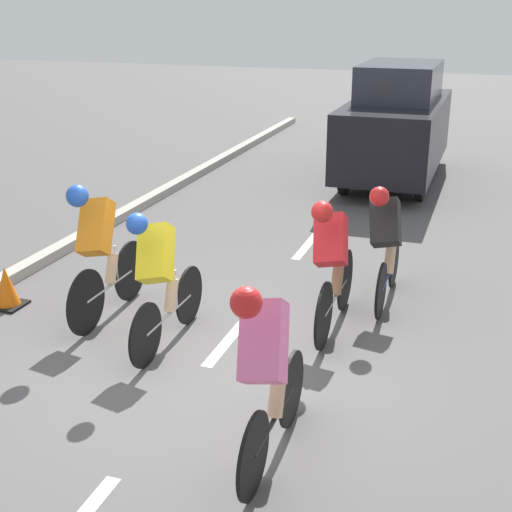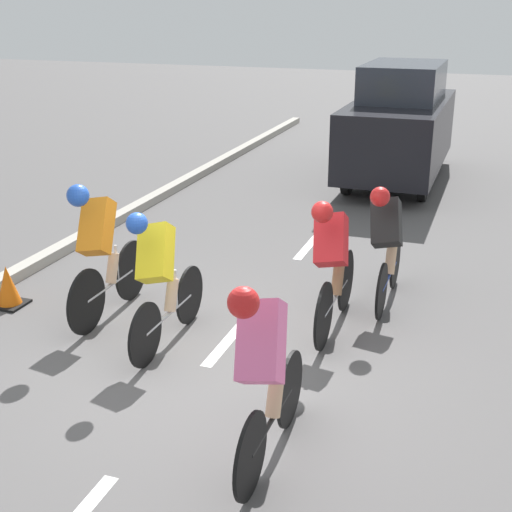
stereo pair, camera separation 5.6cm
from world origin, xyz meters
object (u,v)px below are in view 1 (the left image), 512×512
at_px(cyclist_black, 386,241).
at_px(support_car, 396,123).
at_px(traffic_cone, 6,288).
at_px(cyclist_red, 332,262).
at_px(cyclist_yellow, 159,275).
at_px(cyclist_pink, 266,367).
at_px(cyclist_orange, 99,248).

height_order(cyclist_black, support_car, support_car).
bearing_deg(traffic_cone, cyclist_red, -170.68).
xyz_separation_m(cyclist_yellow, traffic_cone, (2.14, -0.31, -0.55)).
distance_m(cyclist_yellow, support_car, 8.02).
bearing_deg(cyclist_red, traffic_cone, 9.32).
relative_size(cyclist_pink, cyclist_yellow, 0.96).
relative_size(cyclist_black, traffic_cone, 3.31).
bearing_deg(cyclist_orange, traffic_cone, 4.18).
distance_m(cyclist_pink, cyclist_black, 3.36).
bearing_deg(cyclist_orange, cyclist_pink, 142.70).
height_order(cyclist_pink, traffic_cone, cyclist_pink).
bearing_deg(cyclist_red, cyclist_pink, 91.54).
xyz_separation_m(cyclist_red, cyclist_orange, (2.47, 0.52, 0.05)).
xyz_separation_m(cyclist_black, cyclist_orange, (2.90, 1.41, 0.06)).
distance_m(cyclist_yellow, traffic_cone, 2.23).
height_order(cyclist_yellow, cyclist_black, cyclist_yellow).
relative_size(cyclist_black, support_car, 0.38).
bearing_deg(cyclist_yellow, traffic_cone, -8.35).
height_order(cyclist_yellow, traffic_cone, cyclist_yellow).
distance_m(cyclist_pink, cyclist_orange, 3.19).
bearing_deg(traffic_cone, support_car, -113.61).
bearing_deg(cyclist_orange, support_car, -105.61).
distance_m(cyclist_red, traffic_cone, 3.79).
xyz_separation_m(cyclist_red, traffic_cone, (3.70, 0.61, -0.55)).
height_order(cyclist_yellow, support_car, support_car).
relative_size(cyclist_pink, cyclist_orange, 0.96).
height_order(cyclist_orange, traffic_cone, cyclist_orange).
height_order(cyclist_pink, cyclist_yellow, cyclist_pink).
xyz_separation_m(cyclist_orange, support_car, (-2.10, -7.52, 0.27)).
bearing_deg(cyclist_yellow, cyclist_black, -137.56).
bearing_deg(cyclist_orange, cyclist_black, -154.09).
bearing_deg(cyclist_black, cyclist_red, 64.47).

